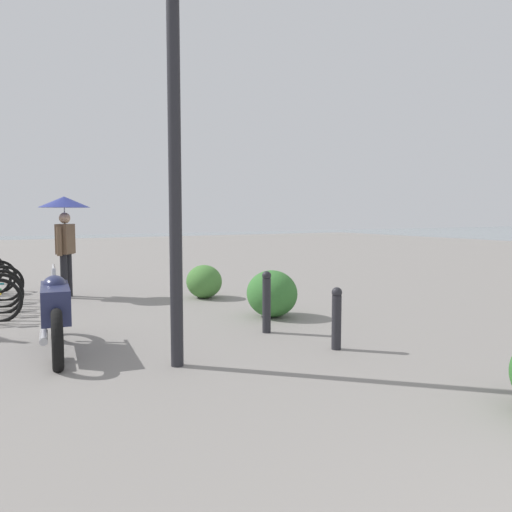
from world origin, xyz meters
TOP-DOWN VIEW (x-y plane):
  - lamppost at (5.15, 0.90)m, footprint 0.98×0.28m
  - motorcycle at (6.44, 1.99)m, footprint 2.17×0.49m
  - pedestrian at (10.69, 1.21)m, footprint 1.00×1.00m
  - bollard_near at (4.85, -1.08)m, footprint 0.13×0.13m
  - bollard_mid at (6.05, -0.77)m, footprint 0.13×0.13m
  - shrub_round at (9.25, -1.19)m, footprint 0.78×0.70m
  - shrub_wide at (6.98, -1.41)m, footprint 0.90×0.81m

SIDE VIEW (x-z plane):
  - shrub_round at x=9.25m, z-range 0.00..0.66m
  - shrub_wide at x=6.98m, z-range 0.00..0.76m
  - bollard_near at x=4.85m, z-range 0.02..0.80m
  - bollard_mid at x=6.05m, z-range 0.02..0.90m
  - motorcycle at x=6.44m, z-range -0.03..1.03m
  - pedestrian at x=10.69m, z-range 0.59..2.62m
  - lamppost at x=5.15m, z-range 0.69..5.06m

